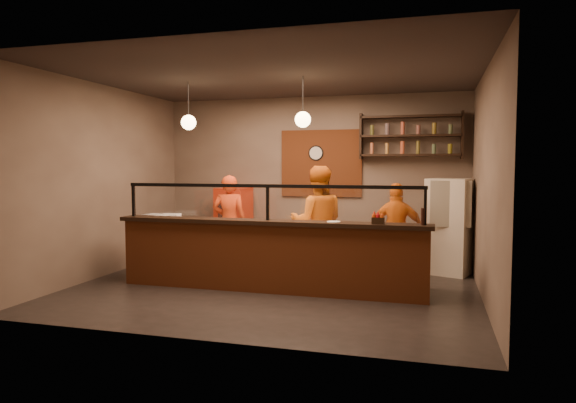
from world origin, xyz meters
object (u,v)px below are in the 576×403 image
(pizza_dough, at_px, (350,228))
(red_cooler, at_px, (234,223))
(cook_right, at_px, (397,231))
(wall_clock, at_px, (316,153))
(fridge, at_px, (449,226))
(cook_left, at_px, (229,222))
(cook_mid, at_px, (318,222))
(condiment_caddy, at_px, (378,220))
(pepper_mill, at_px, (423,217))

(pizza_dough, bearing_deg, red_cooler, 145.36)
(cook_right, bearing_deg, wall_clock, -42.60)
(wall_clock, xyz_separation_m, fridge, (2.50, -0.69, -1.28))
(cook_left, relative_size, red_cooler, 1.20)
(cook_left, bearing_deg, pizza_dough, 150.18)
(cook_left, bearing_deg, wall_clock, -145.10)
(cook_left, height_order, red_cooler, cook_left)
(wall_clock, bearing_deg, cook_mid, -76.39)
(condiment_caddy, height_order, pepper_mill, pepper_mill)
(cook_right, xyz_separation_m, pizza_dough, (-0.64, -0.85, 0.12))
(cook_left, xyz_separation_m, cook_mid, (1.69, -0.33, 0.08))
(cook_mid, xyz_separation_m, pizza_dough, (0.61, -0.48, -0.02))
(cook_mid, relative_size, pepper_mill, 8.16)
(cook_mid, relative_size, cook_right, 1.18)
(fridge, bearing_deg, pepper_mill, -81.09)
(cook_left, distance_m, pizza_dough, 2.45)
(pizza_dough, relative_size, pepper_mill, 2.29)
(cook_right, xyz_separation_m, red_cooler, (-3.27, 0.97, -0.08))
(red_cooler, relative_size, pepper_mill, 6.22)
(cook_right, relative_size, fridge, 0.96)
(pepper_mill, bearing_deg, condiment_caddy, -177.86)
(cook_left, relative_size, cook_mid, 0.91)
(fridge, xyz_separation_m, pepper_mill, (-0.41, -2.08, 0.36))
(cook_right, xyz_separation_m, condiment_caddy, (-0.15, -1.52, 0.32))
(cook_right, height_order, condiment_caddy, cook_right)
(wall_clock, height_order, condiment_caddy, wall_clock)
(cook_right, bearing_deg, red_cooler, -21.41)
(red_cooler, xyz_separation_m, condiment_caddy, (3.12, -2.49, 0.40))
(cook_right, height_order, pepper_mill, cook_right)
(pizza_dough, bearing_deg, condiment_caddy, -54.15)
(wall_clock, relative_size, pepper_mill, 1.32)
(wall_clock, xyz_separation_m, red_cooler, (-1.62, -0.31, -1.39))
(cook_right, bearing_deg, pizza_dough, 47.94)
(pizza_dough, bearing_deg, cook_mid, 141.83)
(wall_clock, distance_m, cook_right, 2.47)
(red_cooler, bearing_deg, pepper_mill, -26.98)
(cook_mid, bearing_deg, pizza_dough, 127.86)
(fridge, relative_size, pepper_mill, 7.20)
(wall_clock, relative_size, cook_mid, 0.16)
(fridge, bearing_deg, condiment_caddy, -95.35)
(pepper_mill, bearing_deg, fridge, 78.86)
(wall_clock, bearing_deg, condiment_caddy, -61.83)
(cook_left, bearing_deg, pepper_mill, 146.19)
(wall_clock, distance_m, red_cooler, 2.16)
(cook_right, distance_m, condiment_caddy, 1.56)
(pepper_mill, bearing_deg, cook_left, 156.56)
(pepper_mill, bearing_deg, wall_clock, 126.95)
(cook_right, distance_m, pizza_dough, 1.07)
(red_cooler, distance_m, pepper_mill, 4.48)
(pizza_dough, xyz_separation_m, pepper_mill, (1.08, -0.65, 0.27))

